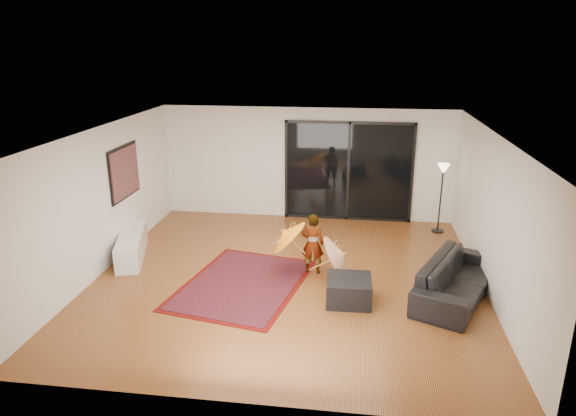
% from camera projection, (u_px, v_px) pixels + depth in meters
% --- Properties ---
extents(floor, '(7.00, 7.00, 0.00)m').
position_uv_depth(floor, '(287.00, 278.00, 9.51)').
color(floor, '#985D29').
rests_on(floor, ground).
extents(ceiling, '(7.00, 7.00, 0.00)m').
position_uv_depth(ceiling, '(287.00, 133.00, 8.67)').
color(ceiling, white).
rests_on(ceiling, wall_back).
extents(wall_back, '(7.00, 0.00, 7.00)m').
position_uv_depth(wall_back, '(307.00, 164.00, 12.38)').
color(wall_back, silver).
rests_on(wall_back, floor).
extents(wall_front, '(7.00, 0.00, 7.00)m').
position_uv_depth(wall_front, '(246.00, 304.00, 5.79)').
color(wall_front, silver).
rests_on(wall_front, floor).
extents(wall_left, '(0.00, 7.00, 7.00)m').
position_uv_depth(wall_left, '(101.00, 201.00, 9.53)').
color(wall_left, silver).
rests_on(wall_left, floor).
extents(wall_right, '(0.00, 7.00, 7.00)m').
position_uv_depth(wall_right, '(493.00, 217.00, 8.64)').
color(wall_right, silver).
rests_on(wall_right, floor).
extents(sliding_door, '(3.06, 0.07, 2.40)m').
position_uv_depth(sliding_door, '(348.00, 172.00, 12.27)').
color(sliding_door, black).
rests_on(sliding_door, wall_back).
extents(painting, '(0.04, 1.28, 1.08)m').
position_uv_depth(painting, '(125.00, 172.00, 10.37)').
color(painting, black).
rests_on(painting, wall_left).
extents(media_console, '(0.94, 1.83, 0.49)m').
position_uv_depth(media_console, '(132.00, 245.00, 10.35)').
color(media_console, white).
rests_on(media_console, floor).
extents(speaker, '(0.35, 0.35, 0.34)m').
position_uv_depth(speaker, '(126.00, 255.00, 10.09)').
color(speaker, '#424244').
rests_on(speaker, floor).
extents(persian_rug, '(2.49, 3.10, 0.02)m').
position_uv_depth(persian_rug, '(243.00, 284.00, 9.24)').
color(persian_rug, '#540A07').
rests_on(persian_rug, floor).
extents(sofa, '(1.79, 2.47, 0.67)m').
position_uv_depth(sofa, '(457.00, 279.00, 8.70)').
color(sofa, black).
rests_on(sofa, floor).
extents(ottoman, '(0.76, 0.76, 0.42)m').
position_uv_depth(ottoman, '(349.00, 290.00, 8.58)').
color(ottoman, black).
rests_on(ottoman, floor).
extents(floor_lamp, '(0.27, 0.27, 1.59)m').
position_uv_depth(floor_lamp, '(443.00, 179.00, 11.41)').
color(floor_lamp, black).
rests_on(floor_lamp, floor).
extents(child, '(0.43, 0.29, 1.17)m').
position_uv_depth(child, '(312.00, 244.00, 9.55)').
color(child, '#999999').
rests_on(child, floor).
extents(parasol_orange, '(0.70, 0.81, 0.87)m').
position_uv_depth(parasol_orange, '(283.00, 236.00, 9.53)').
color(parasol_orange, orange).
rests_on(parasol_orange, child).
extents(parasol_white, '(0.59, 0.88, 0.94)m').
position_uv_depth(parasol_white, '(344.00, 252.00, 9.36)').
color(parasol_white, silver).
rests_on(parasol_white, floor).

